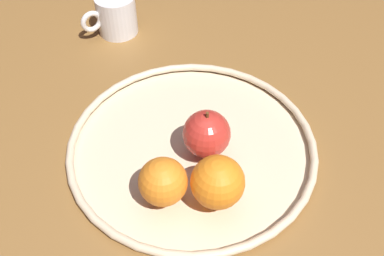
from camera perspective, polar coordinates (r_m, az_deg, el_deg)
The scene contains 6 objects.
ground_plane at distance 69.86cm, azimuth 0.00°, elevation -3.80°, with size 155.71×155.71×4.00cm, color brown.
fruit_bowl at distance 67.62cm, azimuth 0.00°, elevation -2.24°, with size 38.17×38.17×1.80cm.
apple at distance 63.29cm, azimuth 1.90°, elevation -0.76°, with size 7.02×7.02×7.82cm.
orange_front_right at distance 58.30cm, azimuth -3.79°, elevation -6.95°, with size 6.63×6.63×6.63cm, color orange.
orange_center at distance 57.84cm, azimuth 3.34°, elevation -7.01°, with size 7.26×7.26×7.26cm, color orange.
ambient_mug at distance 90.78cm, azimuth -9.85°, elevation 14.24°, with size 11.25×7.84×7.78cm.
Camera 1 is at (24.76, 36.44, 52.22)cm, focal length 41.16 mm.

